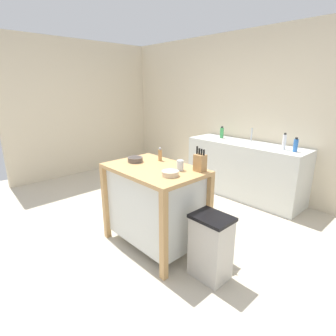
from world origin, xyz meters
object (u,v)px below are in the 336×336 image
at_px(drinking_cup, 180,165).
at_px(bottle_dish_soap, 296,145).
at_px(kitchen_island, 155,202).
at_px(bowl_stoneware_deep, 135,159).
at_px(trash_bin, 211,247).
at_px(bottle_spray_cleaner, 222,133).
at_px(pepper_grinder, 160,154).
at_px(knife_block, 200,162).
at_px(bottle_hand_soap, 284,142).
at_px(bowl_ceramic_small, 170,173).
at_px(sink_faucet, 252,135).

bearing_deg(drinking_cup, bottle_dish_soap, 77.41).
height_order(kitchen_island, drinking_cup, drinking_cup).
distance_m(bowl_stoneware_deep, trash_bin, 1.25).
height_order(kitchen_island, bottle_spray_cleaner, bottle_spray_cleaner).
height_order(bowl_stoneware_deep, trash_bin, bowl_stoneware_deep).
height_order(bowl_stoneware_deep, pepper_grinder, pepper_grinder).
bearing_deg(knife_block, bottle_hand_soap, 86.90).
distance_m(bowl_ceramic_small, bottle_hand_soap, 2.04).
height_order(kitchen_island, bowl_ceramic_small, bowl_ceramic_small).
bearing_deg(bottle_spray_cleaner, bottle_dish_soap, -4.78).
relative_size(drinking_cup, bottle_hand_soap, 0.45).
relative_size(bowl_ceramic_small, bottle_hand_soap, 0.69).
distance_m(kitchen_island, bowl_stoneware_deep, 0.53).
distance_m(bowl_stoneware_deep, bottle_dish_soap, 2.20).
bearing_deg(drinking_cup, bottle_spray_cleaner, 114.57).
distance_m(bowl_ceramic_small, trash_bin, 0.78).
xyz_separation_m(knife_block, bottle_hand_soap, (0.09, 1.71, -0.01)).
xyz_separation_m(drinking_cup, trash_bin, (0.51, -0.11, -0.65)).
xyz_separation_m(trash_bin, bottle_dish_soap, (-0.10, 1.93, 0.66)).
bearing_deg(bottle_spray_cleaner, bottle_hand_soap, -4.82).
relative_size(pepper_grinder, bottle_hand_soap, 0.66).
bearing_deg(drinking_cup, trash_bin, -11.89).
distance_m(knife_block, sink_faucet, 1.95).
relative_size(bowl_ceramic_small, bottle_dish_soap, 0.84).
relative_size(knife_block, sink_faucet, 1.12).
distance_m(bowl_stoneware_deep, drinking_cup, 0.59).
distance_m(bowl_stoneware_deep, pepper_grinder, 0.29).
height_order(knife_block, trash_bin, knife_block).
height_order(kitchen_island, knife_block, knife_block).
bearing_deg(knife_block, trash_bin, -33.36).
bearing_deg(bowl_ceramic_small, sink_faucet, 100.82).
xyz_separation_m(kitchen_island, bottle_spray_cleaner, (-0.62, 2.06, 0.46)).
bearing_deg(bowl_ceramic_small, kitchen_island, 167.37).
bearing_deg(trash_bin, sink_faucet, 112.44).
xyz_separation_m(bowl_stoneware_deep, sink_faucet, (0.20, 2.15, 0.05)).
height_order(sink_faucet, bottle_spray_cleaner, sink_faucet).
bearing_deg(pepper_grinder, bottle_dish_soap, 64.46).
xyz_separation_m(knife_block, sink_faucet, (-0.51, 1.88, -0.02)).
bearing_deg(bottle_hand_soap, pepper_grinder, -110.80).
relative_size(bowl_ceramic_small, bottle_spray_cleaner, 0.82).
height_order(trash_bin, bottle_dish_soap, bottle_dish_soap).
distance_m(drinking_cup, trash_bin, 0.84).
distance_m(kitchen_island, pepper_grinder, 0.55).
relative_size(bottle_spray_cleaner, bottle_dish_soap, 1.02).
relative_size(drinking_cup, bottle_dish_soap, 0.54).
bearing_deg(drinking_cup, bottle_hand_soap, 82.46).
relative_size(bowl_stoneware_deep, drinking_cup, 1.61).
bearing_deg(pepper_grinder, sink_faucet, 88.37).
height_order(bowl_ceramic_small, pepper_grinder, pepper_grinder).
bearing_deg(trash_bin, pepper_grinder, 167.59).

